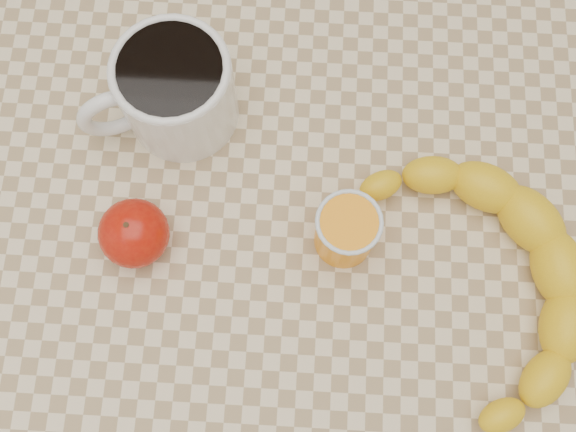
# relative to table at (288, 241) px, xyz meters

# --- Properties ---
(ground) EXTENTS (3.00, 3.00, 0.00)m
(ground) POSITION_rel_table_xyz_m (0.00, 0.00, -0.66)
(ground) COLOR tan
(ground) RESTS_ON ground
(table) EXTENTS (0.80, 0.80, 0.75)m
(table) POSITION_rel_table_xyz_m (0.00, 0.00, 0.00)
(table) COLOR beige
(table) RESTS_ON ground
(coffee_mug) EXTENTS (0.17, 0.15, 0.10)m
(coffee_mug) POSITION_rel_table_xyz_m (-0.12, 0.11, 0.14)
(coffee_mug) COLOR white
(coffee_mug) RESTS_ON table
(orange_juice_glass) EXTENTS (0.06, 0.06, 0.07)m
(orange_juice_glass) POSITION_rel_table_xyz_m (0.06, -0.02, 0.12)
(orange_juice_glass) COLOR orange
(orange_juice_glass) RESTS_ON table
(apple) EXTENTS (0.09, 0.09, 0.06)m
(apple) POSITION_rel_table_xyz_m (-0.15, -0.03, 0.12)
(apple) COLOR #9B0B05
(apple) RESTS_ON table
(banana) EXTENTS (0.41, 0.45, 0.05)m
(banana) POSITION_rel_table_xyz_m (0.19, -0.05, 0.11)
(banana) COLOR yellow
(banana) RESTS_ON table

